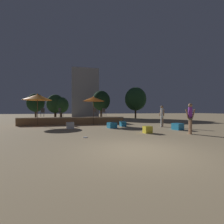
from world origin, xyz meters
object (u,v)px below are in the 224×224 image
object	(u,v)px
background_tree_1	(136,99)
bistro_chair_1	(104,111)
patio_umbrella_1	(37,97)
patio_umbrella_0	(93,99)
bistro_chair_2	(60,112)
cube_seat_2	(112,125)
frisbee_disc	(85,137)
background_tree_0	(61,105)
background_tree_2	(101,101)
bistro_chair_0	(96,112)
cube_seat_0	(123,124)
cube_seat_1	(178,127)
bistro_chair_3	(43,112)
person_0	(162,115)
person_1	(190,117)
background_tree_3	(55,104)
background_tree_4	(36,103)
cube_seat_3	(70,125)
cube_seat_4	(148,130)

from	to	relation	value
background_tree_1	bistro_chair_1	bearing A→B (deg)	-129.55
patio_umbrella_1	patio_umbrella_0	bearing A→B (deg)	-1.85
bistro_chair_2	cube_seat_2	bearing A→B (deg)	-106.57
frisbee_disc	background_tree_0	bearing A→B (deg)	100.88
background_tree_2	bistro_chair_0	bearing A→B (deg)	-103.45
cube_seat_0	cube_seat_1	xyz separation A→B (m)	(3.18, -3.06, 0.01)
cube_seat_0	cube_seat_2	distance (m)	1.50
patio_umbrella_1	background_tree_2	world-z (taller)	background_tree_2
patio_umbrella_1	bistro_chair_3	distance (m)	2.24
cube_seat_1	person_0	world-z (taller)	person_0
person_1	background_tree_3	xyz separation A→B (m)	(-9.20, 12.73, 1.24)
patio_umbrella_0	patio_umbrella_1	bearing A→B (deg)	178.15
person_0	bistro_chair_0	xyz separation A→B (m)	(-5.15, 4.14, 0.28)
bistro_chair_2	frisbee_disc	world-z (taller)	bistro_chair_2
cube_seat_0	background_tree_3	xyz separation A→B (m)	(-6.59, 7.78, 2.02)
background_tree_2	patio_umbrella_1	bearing A→B (deg)	-131.80
person_0	bistro_chair_3	xyz separation A→B (m)	(-10.51, 5.35, 0.28)
background_tree_0	background_tree_4	size ratio (longest dim) A/B	0.77
cube_seat_3	bistro_chair_1	xyz separation A→B (m)	(3.37, 3.75, 1.05)
cube_seat_0	cube_seat_2	xyz separation A→B (m)	(-1.20, -0.90, -0.00)
bistro_chair_1	background_tree_2	bearing A→B (deg)	-58.10
cube_seat_2	person_0	xyz separation A→B (m)	(4.33, -0.19, 0.79)
cube_seat_2	bistro_chair_3	size ratio (longest dim) A/B	0.84
background_tree_2	cube_seat_0	bearing A→B (deg)	-88.70
cube_seat_0	background_tree_0	bearing A→B (deg)	127.62
bistro_chair_0	bistro_chair_1	world-z (taller)	same
cube_seat_3	background_tree_2	distance (m)	11.99
cube_seat_1	cube_seat_3	distance (m)	8.06
person_1	cube_seat_2	bearing A→B (deg)	63.17
person_0	background_tree_4	world-z (taller)	background_tree_4
bistro_chair_0	frisbee_disc	xyz separation A→B (m)	(-1.48, -7.73, -1.27)
patio_umbrella_0	cube_seat_4	bearing A→B (deg)	-67.08
bistro_chair_1	background_tree_1	bearing A→B (deg)	-91.08
patio_umbrella_1	background_tree_4	distance (m)	10.97
patio_umbrella_0	background_tree_2	world-z (taller)	background_tree_2
cube_seat_2	cube_seat_4	distance (m)	3.45
person_0	bistro_chair_2	size ratio (longest dim) A/B	2.02
bistro_chair_2	bistro_chair_1	bearing A→B (deg)	-60.69
cube_seat_1	frisbee_disc	world-z (taller)	cube_seat_1
patio_umbrella_0	bistro_chair_2	bearing A→B (deg)	165.80
person_0	bistro_chair_3	bearing A→B (deg)	128.97
patio_umbrella_1	bistro_chair_3	xyz separation A→B (m)	(0.05, 1.81, -1.32)
cube_seat_3	bistro_chair_1	world-z (taller)	bistro_chair_1
cube_seat_2	background_tree_1	xyz separation A→B (m)	(7.28, 12.87, 3.17)
cube_seat_4	background_tree_0	xyz separation A→B (m)	(-6.20, 11.61, 1.85)
cube_seat_3	bistro_chair_0	size ratio (longest dim) A/B	0.71
cube_seat_0	cube_seat_4	size ratio (longest dim) A/B	1.10
patio_umbrella_0	background_tree_4	distance (m)	13.34
cube_seat_1	cube_seat_2	size ratio (longest dim) A/B	1.00
background_tree_2	background_tree_1	bearing A→B (deg)	13.23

